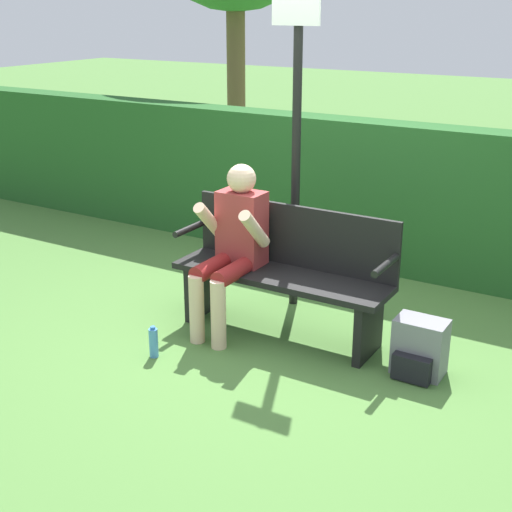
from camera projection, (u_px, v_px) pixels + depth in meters
ground_plane at (280, 333)px, 5.37m from camera, size 40.00×40.00×0.00m
hedge_back at (373, 195)px, 6.54m from camera, size 12.00×0.35×1.36m
park_bench at (285, 270)px, 5.26m from camera, size 1.65×0.45×0.95m
person_seated at (233, 241)px, 5.25m from camera, size 0.48×0.64×1.25m
backpack at (419, 349)px, 4.74m from camera, size 0.34×0.30×0.39m
water_bottle at (154, 342)px, 4.99m from camera, size 0.06×0.06×0.23m
signpost at (296, 134)px, 5.44m from camera, size 0.38×0.09×2.48m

